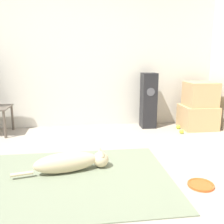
% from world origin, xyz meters
% --- Properties ---
extents(ground_plane, '(12.00, 12.00, 0.00)m').
position_xyz_m(ground_plane, '(0.00, 0.00, 0.00)').
color(ground_plane, '#9E9384').
extents(wall_back, '(8.00, 0.06, 2.55)m').
position_xyz_m(wall_back, '(0.00, 2.10, 1.27)').
color(wall_back, beige).
rests_on(wall_back, ground_plane).
extents(area_rug, '(1.98, 1.41, 0.01)m').
position_xyz_m(area_rug, '(0.16, 0.12, 0.01)').
color(area_rug, slate).
rests_on(area_rug, ground_plane).
extents(dog, '(0.97, 0.31, 0.21)m').
position_xyz_m(dog, '(0.19, 0.28, 0.11)').
color(dog, beige).
rests_on(dog, area_rug).
extents(frisbee, '(0.24, 0.24, 0.03)m').
position_xyz_m(frisbee, '(1.36, -0.16, 0.01)').
color(frisbee, '#DB511E').
rests_on(frisbee, ground_plane).
extents(cardboard_box_lower, '(0.54, 0.49, 0.38)m').
position_xyz_m(cardboard_box_lower, '(2.21, 1.66, 0.19)').
color(cardboard_box_lower, tan).
rests_on(cardboard_box_lower, ground_plane).
extents(cardboard_box_upper, '(0.46, 0.42, 0.39)m').
position_xyz_m(cardboard_box_upper, '(2.22, 1.66, 0.57)').
color(cardboard_box_upper, tan).
rests_on(cardboard_box_upper, cardboard_box_lower).
extents(floor_speaker, '(0.24, 0.24, 0.91)m').
position_xyz_m(floor_speaker, '(1.41, 1.84, 0.45)').
color(floor_speaker, black).
rests_on(floor_speaker, ground_plane).
extents(tennis_ball_by_boxes, '(0.07, 0.07, 0.07)m').
position_xyz_m(tennis_ball_by_boxes, '(1.88, 1.66, 0.03)').
color(tennis_ball_by_boxes, '#C6E033').
rests_on(tennis_ball_by_boxes, ground_plane).
extents(tennis_ball_near_speaker, '(0.07, 0.07, 0.07)m').
position_xyz_m(tennis_ball_near_speaker, '(1.83, 1.40, 0.03)').
color(tennis_ball_near_speaker, '#C6E033').
rests_on(tennis_ball_near_speaker, ground_plane).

